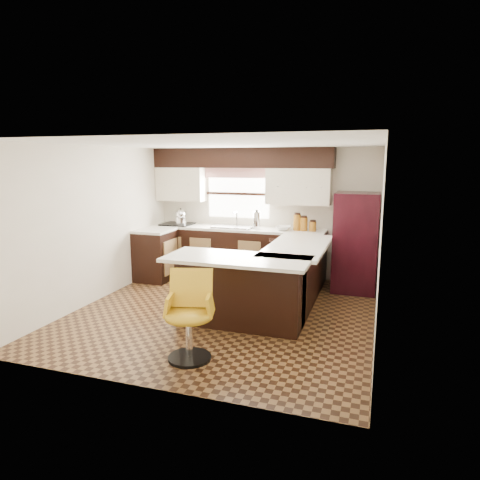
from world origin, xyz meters
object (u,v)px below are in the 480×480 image
(bar_chair, at_px, (189,317))
(refrigerator, at_px, (356,242))
(peninsula_long, at_px, (294,277))
(peninsula_return, at_px, (241,292))

(bar_chair, bearing_deg, refrigerator, 48.79)
(bar_chair, bearing_deg, peninsula_long, 55.63)
(peninsula_return, bearing_deg, peninsula_long, 61.70)
(peninsula_long, bearing_deg, peninsula_return, -118.30)
(peninsula_return, distance_m, refrigerator, 2.48)
(peninsula_return, relative_size, bar_chair, 1.67)
(peninsula_return, bearing_deg, bar_chair, -100.69)
(peninsula_long, xyz_separation_m, refrigerator, (0.82, 1.07, 0.38))
(refrigerator, bearing_deg, peninsula_return, -123.40)
(peninsula_long, bearing_deg, bar_chair, -109.20)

